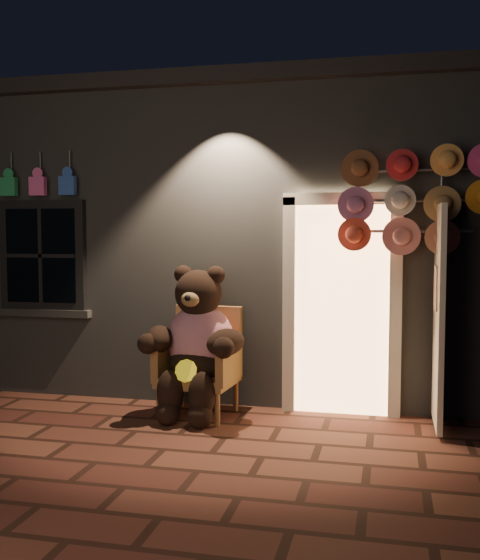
% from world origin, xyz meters
% --- Properties ---
extents(ground, '(60.00, 60.00, 0.00)m').
position_xyz_m(ground, '(0.00, 0.00, 0.00)').
color(ground, brown).
rests_on(ground, ground).
extents(shop_building, '(7.30, 5.95, 3.51)m').
position_xyz_m(shop_building, '(0.00, 3.99, 1.74)').
color(shop_building, slate).
rests_on(shop_building, ground).
extents(wicker_armchair, '(0.78, 0.71, 1.06)m').
position_xyz_m(wicker_armchair, '(0.00, 1.12, 0.53)').
color(wicker_armchair, '#955B3A').
rests_on(wicker_armchair, ground).
extents(teddy_bear, '(1.08, 0.87, 1.48)m').
position_xyz_m(teddy_bear, '(-0.00, 0.98, 0.73)').
color(teddy_bear, '#B01238').
rests_on(teddy_bear, ground).
extents(hat_rack, '(1.47, 0.22, 2.60)m').
position_xyz_m(hat_rack, '(2.03, 1.28, 2.10)').
color(hat_rack, '#59595E').
rests_on(hat_rack, ground).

